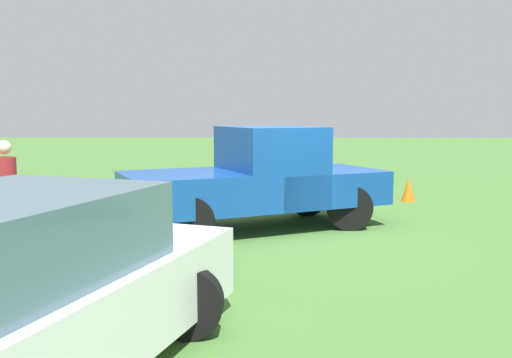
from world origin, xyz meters
The scene contains 4 objects.
ground_plane centered at (0.00, 0.00, 0.00)m, with size 80.00×80.00×0.00m, color #477533.
pickup_truck centered at (-0.48, 0.32, 0.94)m, with size 4.94×3.63×1.82m.
person_visitor centered at (-4.36, -1.17, 0.93)m, with size 0.39×0.39×1.65m.
traffic_cone centered at (2.96, 3.48, 0.28)m, with size 0.32×0.32×0.55m, color orange.
Camera 1 is at (-0.38, -9.17, 2.02)m, focal length 37.69 mm.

